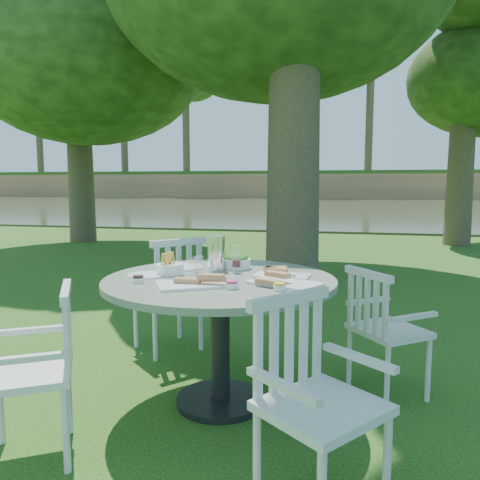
# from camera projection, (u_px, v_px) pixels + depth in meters

# --- Properties ---
(ground) EXTENTS (140.00, 140.00, 0.00)m
(ground) POSITION_uv_depth(u_px,v_px,m) (235.00, 332.00, 4.38)
(ground) COLOR #153A0C
(ground) RESTS_ON ground
(table) EXTENTS (1.43, 1.43, 0.81)m
(table) POSITION_uv_depth(u_px,v_px,m) (220.00, 302.00, 2.90)
(table) COLOR black
(table) RESTS_ON ground
(chair_ne) EXTENTS (0.57, 0.58, 0.84)m
(chair_ne) POSITION_uv_depth(u_px,v_px,m) (379.00, 323.00, 3.01)
(chair_ne) COLOR silver
(chair_ne) RESTS_ON ground
(chair_nw) EXTENTS (0.65, 0.66, 0.95)m
(chair_nw) POSITION_uv_depth(u_px,v_px,m) (173.00, 286.00, 3.82)
(chair_nw) COLOR silver
(chair_nw) RESTS_ON ground
(chair_sw) EXTENTS (0.58, 0.59, 0.87)m
(chair_sw) POSITION_uv_depth(u_px,v_px,m) (47.00, 359.00, 2.35)
(chair_sw) COLOR silver
(chair_sw) RESTS_ON ground
(chair_se) EXTENTS (0.62, 0.63, 0.91)m
(chair_se) POSITION_uv_depth(u_px,v_px,m) (307.00, 385.00, 1.99)
(chair_se) COLOR silver
(chair_se) RESTS_ON ground
(tableware) EXTENTS (1.23, 0.89, 0.23)m
(tableware) POSITION_uv_depth(u_px,v_px,m) (216.00, 268.00, 2.98)
(tableware) COLOR white
(tableware) RESTS_ON table
(river) EXTENTS (100.00, 28.00, 0.12)m
(river) POSITION_uv_depth(u_px,v_px,m) (327.00, 208.00, 26.67)
(river) COLOR #2E341F
(river) RESTS_ON ground
(far_bank) EXTENTS (100.00, 18.00, 15.20)m
(far_bank) POSITION_uv_depth(u_px,v_px,m) (339.00, 120.00, 43.29)
(far_bank) COLOR olive
(far_bank) RESTS_ON ground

